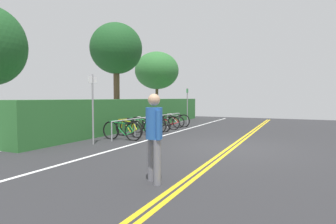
# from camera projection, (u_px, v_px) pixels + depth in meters

# --- Properties ---
(ground_plane) EXTENTS (28.53, 12.43, 0.05)m
(ground_plane) POSITION_uv_depth(u_px,v_px,m) (232.00, 148.00, 9.06)
(ground_plane) COLOR #2B2B2D
(centre_line_yellow_inner) EXTENTS (25.67, 0.10, 0.00)m
(centre_line_yellow_inner) POSITION_uv_depth(u_px,v_px,m) (234.00, 148.00, 9.03)
(centre_line_yellow_inner) COLOR gold
(centre_line_yellow_inner) RESTS_ON ground_plane
(centre_line_yellow_outer) EXTENTS (25.67, 0.10, 0.00)m
(centre_line_yellow_outer) POSITION_uv_depth(u_px,v_px,m) (229.00, 147.00, 9.10)
(centre_line_yellow_outer) COLOR gold
(centre_line_yellow_outer) RESTS_ON ground_plane
(bike_lane_stripe_white) EXTENTS (25.67, 0.12, 0.00)m
(bike_lane_stripe_white) POSITION_uv_depth(u_px,v_px,m) (145.00, 141.00, 10.46)
(bike_lane_stripe_white) COLOR white
(bike_lane_stripe_white) RESTS_ON ground_plane
(bike_rack) EXTENTS (6.55, 0.05, 0.76)m
(bike_rack) POSITION_uv_depth(u_px,v_px,m) (153.00, 120.00, 13.23)
(bike_rack) COLOR #9EA0A5
(bike_rack) RESTS_ON ground_plane
(bicycle_0) EXTENTS (0.46, 1.77, 0.77)m
(bicycle_0) POSITION_uv_depth(u_px,v_px,m) (122.00, 131.00, 10.69)
(bicycle_0) COLOR black
(bicycle_0) RESTS_ON ground_plane
(bicycle_1) EXTENTS (0.63, 1.68, 0.75)m
(bicycle_1) POSITION_uv_depth(u_px,v_px,m) (129.00, 128.00, 11.59)
(bicycle_1) COLOR black
(bicycle_1) RESTS_ON ground_plane
(bicycle_2) EXTENTS (0.65, 1.77, 0.79)m
(bicycle_2) POSITION_uv_depth(u_px,v_px,m) (140.00, 126.00, 12.13)
(bicycle_2) COLOR black
(bicycle_2) RESTS_ON ground_plane
(bicycle_3) EXTENTS (0.54, 1.80, 0.79)m
(bicycle_3) POSITION_uv_depth(u_px,v_px,m) (148.00, 125.00, 12.83)
(bicycle_3) COLOR black
(bicycle_3) RESTS_ON ground_plane
(bicycle_4) EXTENTS (0.46, 1.73, 0.70)m
(bicycle_4) POSITION_uv_depth(u_px,v_px,m) (156.00, 124.00, 13.56)
(bicycle_4) COLOR black
(bicycle_4) RESTS_ON ground_plane
(bicycle_5) EXTENTS (0.46, 1.80, 0.75)m
(bicycle_5) POSITION_uv_depth(u_px,v_px,m) (165.00, 122.00, 14.36)
(bicycle_5) COLOR black
(bicycle_5) RESTS_ON ground_plane
(bicycle_6) EXTENTS (0.62, 1.68, 0.69)m
(bicycle_6) POSITION_uv_depth(u_px,v_px,m) (169.00, 122.00, 15.12)
(bicycle_6) COLOR black
(bicycle_6) RESTS_ON ground_plane
(bicycle_7) EXTENTS (0.46, 1.78, 0.75)m
(bicycle_7) POSITION_uv_depth(u_px,v_px,m) (176.00, 120.00, 15.73)
(bicycle_7) COLOR black
(bicycle_7) RESTS_ON ground_plane
(pedestrian) EXTENTS (0.34, 0.40, 1.71)m
(pedestrian) POSITION_uv_depth(u_px,v_px,m) (154.00, 132.00, 5.24)
(pedestrian) COLOR slate
(pedestrian) RESTS_ON ground_plane
(sign_post_near) EXTENTS (0.36, 0.08, 2.45)m
(sign_post_near) POSITION_uv_depth(u_px,v_px,m) (93.00, 103.00, 9.63)
(sign_post_near) COLOR gray
(sign_post_near) RESTS_ON ground_plane
(sign_post_far) EXTENTS (0.36, 0.08, 2.25)m
(sign_post_far) POSITION_uv_depth(u_px,v_px,m) (187.00, 102.00, 17.11)
(sign_post_far) COLOR gray
(sign_post_far) RESTS_ON ground_plane
(hedge_backdrop) EXTENTS (15.50, 1.33, 1.57)m
(hedge_backdrop) POSITION_uv_depth(u_px,v_px,m) (137.00, 113.00, 15.34)
(hedge_backdrop) COLOR #2D6B30
(hedge_backdrop) RESTS_ON ground_plane
(tree_mid) EXTENTS (3.02, 3.02, 5.98)m
(tree_mid) POSITION_uv_depth(u_px,v_px,m) (116.00, 49.00, 15.99)
(tree_mid) COLOR brown
(tree_mid) RESTS_ON ground_plane
(tree_far_right) EXTENTS (3.35, 3.35, 5.15)m
(tree_far_right) POSITION_uv_depth(u_px,v_px,m) (157.00, 71.00, 21.03)
(tree_far_right) COLOR brown
(tree_far_right) RESTS_ON ground_plane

